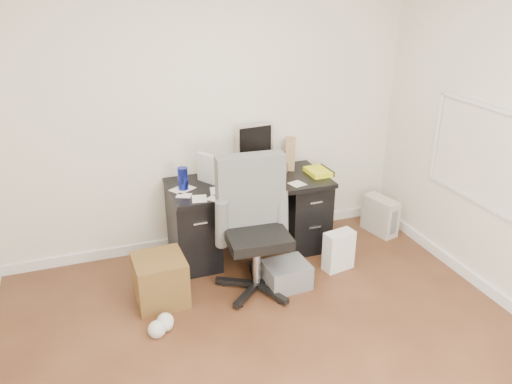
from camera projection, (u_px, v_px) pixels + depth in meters
ground at (286, 373)px, 3.43m from camera, size 4.00×4.00×0.00m
room_shell at (296, 140)px, 2.80m from camera, size 4.02×4.02×2.71m
desk at (249, 215)px, 4.79m from camera, size 1.50×0.70×0.75m
loose_papers at (230, 186)px, 4.54m from camera, size 1.10×0.60×0.00m
lcd_monitor at (255, 147)px, 4.81m from camera, size 0.40×0.25×0.48m
keyboard at (246, 182)px, 4.60m from camera, size 0.40×0.14×0.02m
computer_mouse at (282, 179)px, 4.61m from camera, size 0.08×0.08×0.06m
travel_mug at (183, 179)px, 4.43m from camera, size 0.09×0.09×0.20m
white_binder at (208, 168)px, 4.57m from camera, size 0.21×0.25×0.27m
magazine_file at (290, 154)px, 4.93m from camera, size 0.21×0.27×0.28m
pen_cup at (283, 161)px, 4.83m from camera, size 0.10×0.10×0.21m
yellow_book at (318, 172)px, 4.81m from camera, size 0.22×0.27×0.05m
paper_remote at (258, 190)px, 4.44m from camera, size 0.33×0.31×0.02m
office_chair at (257, 229)px, 4.12m from camera, size 0.70×0.70×1.17m
pc_tower at (380, 215)px, 5.24m from camera, size 0.26×0.42×0.39m
shopping_bag at (339, 250)px, 4.58m from camera, size 0.31×0.25×0.38m
wicker_basket at (160, 280)px, 4.11m from camera, size 0.42×0.42×0.41m
desk_printer at (286, 275)px, 4.35m from camera, size 0.39×0.33×0.22m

